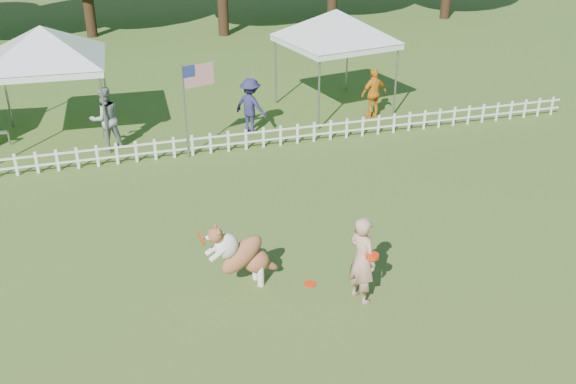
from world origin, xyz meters
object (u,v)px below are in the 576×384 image
object	(u,v)px
frisbee_on_turf	(310,284)
canopy_tent_right	(335,62)
dog	(243,254)
canopy_tent_left	(50,86)
flag_pole	(185,112)
spectator_b	(251,106)
spectator_a	(105,118)
spectator_c	(374,93)
handler	(362,260)

from	to	relation	value
frisbee_on_turf	canopy_tent_right	size ratio (longest dim) A/B	0.08
dog	canopy_tent_left	bearing A→B (deg)	103.10
flag_pole	spectator_b	bearing A→B (deg)	12.84
frisbee_on_turf	canopy_tent_right	bearing A→B (deg)	67.15
dog	spectator_a	bearing A→B (deg)	96.90
canopy_tent_left	spectator_c	distance (m)	9.56
frisbee_on_turf	spectator_a	bearing A→B (deg)	112.55
spectator_b	flag_pole	bearing A→B (deg)	82.20
handler	spectator_b	distance (m)	8.69
frisbee_on_turf	handler	bearing A→B (deg)	-43.35
spectator_b	dog	bearing A→B (deg)	125.10
canopy_tent_right	spectator_b	world-z (taller)	canopy_tent_right
handler	frisbee_on_turf	xyz separation A→B (m)	(-0.73, 0.69, -0.83)
handler	spectator_a	world-z (taller)	spectator_a
spectator_b	spectator_c	bearing A→B (deg)	-127.51
flag_pole	spectator_c	distance (m)	6.28
dog	spectator_c	size ratio (longest dim) A/B	0.89
canopy_tent_left	spectator_a	xyz separation A→B (m)	(1.37, -1.14, -0.71)
dog	spectator_b	bearing A→B (deg)	66.68
canopy_tent_left	canopy_tent_right	xyz separation A→B (m)	(8.57, 0.21, -0.03)
frisbee_on_turf	canopy_tent_right	distance (m)	10.18
canopy_tent_left	spectator_c	world-z (taller)	canopy_tent_left
dog	frisbee_on_turf	bearing A→B (deg)	-23.72
flag_pole	spectator_a	size ratio (longest dim) A/B	1.44
canopy_tent_right	handler	bearing A→B (deg)	-119.16
canopy_tent_left	spectator_b	xyz separation A→B (m)	(5.49, -1.06, -0.78)
canopy_tent_right	spectator_a	distance (m)	7.36
canopy_tent_left	spectator_a	world-z (taller)	canopy_tent_left
dog	canopy_tent_left	xyz separation A→B (m)	(-3.47, 8.74, 0.91)
canopy_tent_right	spectator_a	xyz separation A→B (m)	(-7.20, -1.35, -0.68)
frisbee_on_turf	spectator_a	world-z (taller)	spectator_a
canopy_tent_right	spectator_b	bearing A→B (deg)	-168.96
dog	frisbee_on_turf	world-z (taller)	dog
spectator_a	flag_pole	bearing A→B (deg)	129.31
frisbee_on_turf	flag_pole	world-z (taller)	flag_pole
frisbee_on_turf	spectator_c	xyz separation A→B (m)	(4.83, 8.18, 0.77)
canopy_tent_left	canopy_tent_right	bearing A→B (deg)	4.01
dog	flag_pole	world-z (taller)	flag_pole
spectator_c	flag_pole	bearing A→B (deg)	1.62
frisbee_on_turf	canopy_tent_left	size ratio (longest dim) A/B	0.07
handler	canopy_tent_left	distance (m)	11.16
handler	spectator_c	distance (m)	9.77
spectator_c	handler	bearing A→B (deg)	52.95
handler	canopy_tent_right	distance (m)	10.48
dog	canopy_tent_left	size ratio (longest dim) A/B	0.43
spectator_a	spectator_c	world-z (taller)	spectator_a
frisbee_on_turf	spectator_b	bearing A→B (deg)	84.04
frisbee_on_turf	spectator_a	xyz separation A→B (m)	(-3.29, 7.92, 0.88)
spectator_b	spectator_c	xyz separation A→B (m)	(3.99, 0.18, -0.04)
flag_pole	spectator_a	bearing A→B (deg)	129.18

